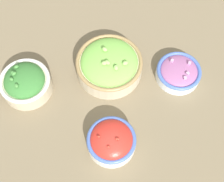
% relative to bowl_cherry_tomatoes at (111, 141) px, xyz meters
% --- Properties ---
extents(ground_plane, '(3.00, 3.00, 0.00)m').
position_rel_bowl_cherry_tomatoes_xyz_m(ground_plane, '(-0.08, -0.13, -0.04)').
color(ground_plane, '#75664C').
extents(bowl_cherry_tomatoes, '(0.13, 0.13, 0.08)m').
position_rel_bowl_cherry_tomatoes_xyz_m(bowl_cherry_tomatoes, '(0.00, 0.00, 0.00)').
color(bowl_cherry_tomatoes, silver).
rests_on(bowl_cherry_tomatoes, ground_plane).
extents(bowl_broccoli, '(0.15, 0.15, 0.09)m').
position_rel_bowl_cherry_tomatoes_xyz_m(bowl_broccoli, '(0.13, -0.28, 0.00)').
color(bowl_broccoli, beige).
rests_on(bowl_broccoli, ground_plane).
extents(bowl_red_onion, '(0.14, 0.14, 0.05)m').
position_rel_bowl_cherry_tomatoes_xyz_m(bowl_red_onion, '(-0.29, -0.09, -0.01)').
color(bowl_red_onion, silver).
rests_on(bowl_red_onion, ground_plane).
extents(bowl_lettuce, '(0.20, 0.20, 0.09)m').
position_rel_bowl_cherry_tomatoes_xyz_m(bowl_lettuce, '(-0.11, -0.21, 0.00)').
color(bowl_lettuce, beige).
rests_on(bowl_lettuce, ground_plane).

